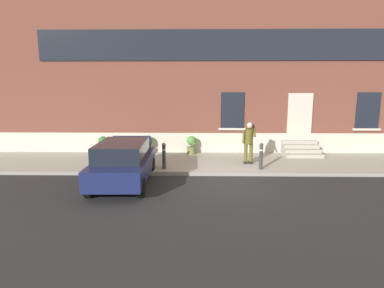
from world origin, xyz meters
The scene contains 12 objects.
ground_plane centered at (0.00, 0.00, 0.00)m, with size 80.00×80.00×0.00m, color #232326.
sidewalk centered at (0.00, 2.80, 0.07)m, with size 24.00×3.60×0.15m, color #99968E.
curb_edge centered at (0.00, 0.94, 0.07)m, with size 24.00×0.12×0.15m, color gray.
building_facade centered at (0.01, 5.29, 3.73)m, with size 24.00×1.52×7.50m.
entrance_stoop centered at (3.88, 4.12, 0.39)m, with size 1.67×1.28×0.64m.
hatchback_car_navy centered at (-3.52, -0.17, 0.79)m, with size 1.87×4.11×1.50m.
bollard_near_person centered at (1.49, 1.35, 0.71)m, with size 0.15×0.15×1.04m.
bollard_far_left centered at (-2.28, 1.35, 0.71)m, with size 0.15×0.15×1.04m.
person_on_phone centered at (1.14, 2.23, 1.15)m, with size 0.51×0.49×1.75m.
planter_charcoal centered at (-5.43, 4.00, 0.61)m, with size 0.44×0.44×0.86m.
planter_cream centered at (-3.34, 4.22, 0.61)m, with size 0.44×0.44×0.86m.
planter_olive centered at (-1.26, 4.17, 0.61)m, with size 0.44×0.44×0.86m.
Camera 1 is at (-0.94, -11.08, 3.42)m, focal length 30.61 mm.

